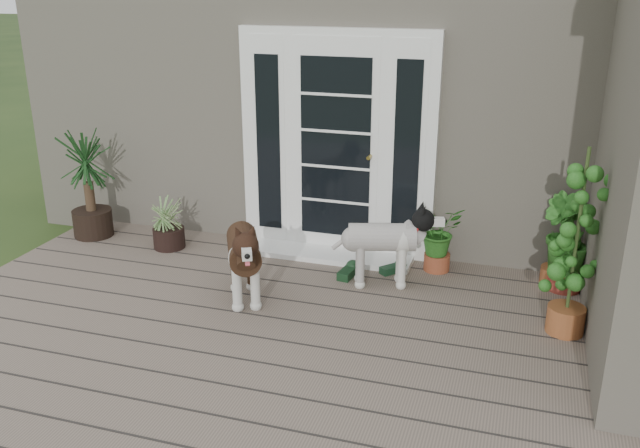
% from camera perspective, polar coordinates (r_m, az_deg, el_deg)
% --- Properties ---
extents(deck, '(6.20, 4.60, 0.12)m').
position_cam_1_polar(deck, '(4.94, -3.67, -12.34)').
color(deck, '#6B5B4C').
rests_on(deck, ground).
extents(house_main, '(7.40, 4.00, 3.10)m').
position_cam_1_polar(house_main, '(8.35, 6.78, 12.04)').
color(house_main, '#665E54').
rests_on(house_main, ground).
extents(door_unit, '(1.90, 0.14, 2.15)m').
position_cam_1_polar(door_unit, '(6.50, 1.41, 6.67)').
color(door_unit, white).
rests_on(door_unit, deck).
extents(door_step, '(1.60, 0.40, 0.05)m').
position_cam_1_polar(door_step, '(6.64, 0.86, -2.56)').
color(door_step, white).
rests_on(door_step, deck).
extents(brindle_dog, '(0.69, 0.90, 0.69)m').
position_cam_1_polar(brindle_dog, '(5.69, -6.39, -3.21)').
color(brindle_dog, '#402717').
rests_on(brindle_dog, deck).
extents(white_dog, '(0.85, 0.55, 0.66)m').
position_cam_1_polar(white_dog, '(5.97, 5.19, -2.20)').
color(white_dog, silver).
rests_on(white_dog, deck).
extents(spider_plant, '(0.62, 0.62, 0.56)m').
position_cam_1_polar(spider_plant, '(6.95, -12.65, 0.22)').
color(spider_plant, '#779A5E').
rests_on(spider_plant, deck).
extents(yucca, '(0.80, 0.80, 1.11)m').
position_cam_1_polar(yucca, '(7.41, -18.86, 3.12)').
color(yucca, '#113315').
rests_on(yucca, deck).
extents(herb_a, '(0.60, 0.60, 0.54)m').
position_cam_1_polar(herb_a, '(6.35, 9.86, -1.58)').
color(herb_a, '#285819').
rests_on(herb_a, deck).
extents(herb_b, '(0.57, 0.57, 0.61)m').
position_cam_1_polar(herb_b, '(6.31, 19.39, -2.27)').
color(herb_b, '#1D661E').
rests_on(herb_b, deck).
extents(herb_c, '(0.56, 0.56, 0.63)m').
position_cam_1_polar(herb_c, '(6.24, 20.04, -2.48)').
color(herb_c, '#214F16').
rests_on(herb_c, deck).
extents(sapling, '(0.46, 0.46, 1.52)m').
position_cam_1_polar(sapling, '(5.33, 20.72, -1.31)').
color(sapling, '#175119').
rests_on(sapling, deck).
extents(clog_left, '(0.20, 0.35, 0.10)m').
position_cam_1_polar(clog_left, '(6.22, 2.40, -3.97)').
color(clog_left, black).
rests_on(clog_left, deck).
extents(clog_right, '(0.29, 0.30, 0.09)m').
position_cam_1_polar(clog_right, '(6.33, 6.12, -3.69)').
color(clog_right, '#14331D').
rests_on(clog_right, deck).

